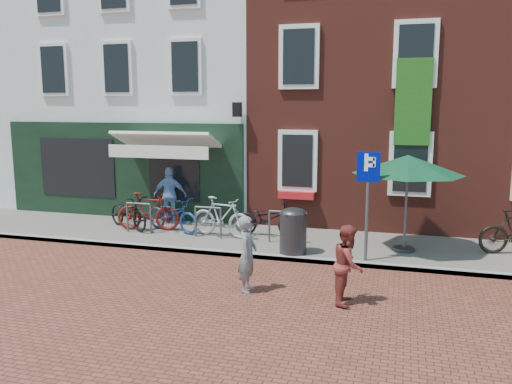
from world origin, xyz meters
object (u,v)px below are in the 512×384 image
(litter_bin, at_px, (293,228))
(boy, at_px, (348,264))
(parking_sign, at_px, (368,187))
(cafe_person, at_px, (170,195))
(bicycle_4, at_px, (267,218))
(bicycle_0, at_px, (128,212))
(parasol, at_px, (408,161))
(woman, at_px, (248,254))
(bicycle_1, at_px, (148,211))
(bicycle_2, at_px, (172,214))
(bicycle_3, at_px, (222,217))

(litter_bin, bearing_deg, boy, -58.75)
(parking_sign, bearing_deg, cafe_person, 158.59)
(parking_sign, relative_size, boy, 1.69)
(bicycle_4, bearing_deg, bicycle_0, 93.50)
(parasol, relative_size, woman, 1.76)
(parasol, bearing_deg, litter_bin, -159.64)
(bicycle_1, distance_m, bicycle_2, 0.71)
(parking_sign, relative_size, parasol, 0.94)
(boy, height_order, bicycle_3, boy)
(cafe_person, bearing_deg, boy, 127.80)
(boy, relative_size, bicycle_2, 0.79)
(parking_sign, relative_size, bicycle_4, 1.34)
(bicycle_0, relative_size, bicycle_3, 1.03)
(parasol, xyz_separation_m, cafe_person, (-6.62, 1.21, -1.32))
(bicycle_3, bearing_deg, boy, -123.84)
(parasol, xyz_separation_m, woman, (-2.86, -3.38, -1.51))
(parking_sign, bearing_deg, bicycle_1, 168.00)
(boy, bearing_deg, parking_sign, -2.19)
(bicycle_2, bearing_deg, bicycle_4, -65.63)
(parasol, bearing_deg, bicycle_0, 178.06)
(bicycle_1, height_order, bicycle_3, same)
(woman, xyz_separation_m, bicycle_1, (-3.96, 3.59, -0.10))
(parasol, xyz_separation_m, bicycle_4, (-3.49, 0.47, -1.67))
(bicycle_0, distance_m, bicycle_4, 3.97)
(bicycle_3, bearing_deg, bicycle_0, 97.12)
(boy, bearing_deg, litter_bin, 32.23)
(boy, distance_m, bicycle_3, 5.12)
(litter_bin, bearing_deg, bicycle_1, 165.20)
(litter_bin, distance_m, woman, 2.48)
(bicycle_4, bearing_deg, bicycle_3, 108.77)
(bicycle_0, xyz_separation_m, bicycle_4, (3.97, 0.22, 0.00))
(bicycle_0, relative_size, bicycle_1, 1.03)
(bicycle_2, bearing_deg, boy, -105.97)
(parasol, height_order, bicycle_0, parasol)
(litter_bin, bearing_deg, bicycle_0, 166.60)
(boy, relative_size, bicycle_0, 0.79)
(cafe_person, bearing_deg, bicycle_2, 105.58)
(bicycle_1, xyz_separation_m, bicycle_2, (0.70, 0.06, -0.05))
(bicycle_2, bearing_deg, parasol, -72.56)
(cafe_person, height_order, bicycle_0, cafe_person)
(woman, height_order, cafe_person, cafe_person)
(bicycle_1, bearing_deg, woman, -142.51)
(parking_sign, distance_m, bicycle_2, 5.59)
(cafe_person, distance_m, bicycle_4, 3.24)
(woman, bearing_deg, parking_sign, -45.23)
(bicycle_1, bearing_deg, parasol, -102.06)
(litter_bin, height_order, bicycle_1, litter_bin)
(boy, xyz_separation_m, bicycle_1, (-5.87, 3.69, -0.09))
(parking_sign, height_order, bicycle_2, parking_sign)
(parking_sign, height_order, bicycle_4, parking_sign)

